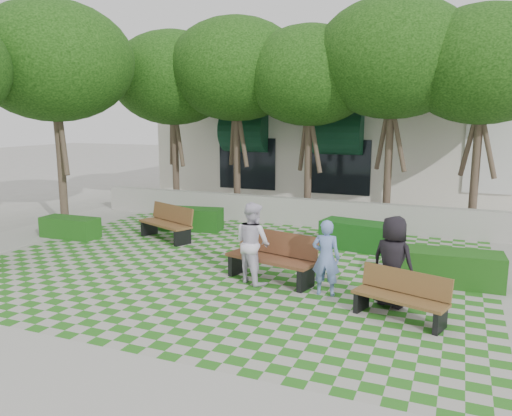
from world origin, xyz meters
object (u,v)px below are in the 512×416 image
at_px(bench_mid, 272,258).
at_px(person_blue, 326,258).
at_px(hedge_midright, 361,236).
at_px(bench_west, 167,223).
at_px(bench_east, 401,297).
at_px(person_dark, 393,262).
at_px(hedge_midleft, 191,219).
at_px(hedge_west, 70,227).
at_px(person_white, 253,243).
at_px(hedge_east, 451,268).

height_order(bench_mid, person_blue, person_blue).
distance_m(bench_mid, hedge_midright, 3.66).
height_order(bench_mid, bench_west, bench_mid).
distance_m(bench_east, bench_mid, 3.13).
relative_size(bench_west, hedge_midright, 0.94).
distance_m(person_blue, person_dark, 1.34).
height_order(hedge_midleft, hedge_west, hedge_midleft).
relative_size(bench_west, person_white, 1.13).
distance_m(bench_west, hedge_east, 7.97).
height_order(hedge_east, hedge_midright, hedge_midright).
height_order(bench_east, bench_west, bench_west).
bearing_deg(hedge_west, hedge_midright, 13.36).
xyz_separation_m(bench_east, hedge_midleft, (-7.12, 4.90, -0.07)).
height_order(hedge_west, person_blue, person_blue).
distance_m(hedge_midright, hedge_midleft, 5.55).
bearing_deg(bench_mid, person_white, -128.97).
bearing_deg(bench_west, hedge_east, 15.35).
bearing_deg(bench_east, person_blue, 172.91).
xyz_separation_m(hedge_east, person_dark, (-1.04, -1.78, 0.52)).
height_order(hedge_east, hedge_midleft, hedge_east).
bearing_deg(person_white, person_blue, -157.91).
distance_m(hedge_east, hedge_midleft, 8.30).
distance_m(bench_west, person_dark, 7.45).
relative_size(hedge_midright, hedge_west, 1.22).
xyz_separation_m(hedge_midright, person_dark, (1.34, -3.95, 0.51)).
distance_m(bench_west, hedge_west, 2.99).
bearing_deg(bench_mid, bench_west, 164.60).
bearing_deg(bench_west, person_dark, 0.48).
xyz_separation_m(bench_mid, hedge_west, (-7.05, 1.42, -0.21)).
relative_size(hedge_west, person_white, 0.99).
relative_size(hedge_midleft, hedge_west, 1.14).
height_order(bench_mid, hedge_west, bench_mid).
xyz_separation_m(hedge_west, person_blue, (8.38, -1.87, 0.48)).
height_order(hedge_east, person_white, person_white).
relative_size(bench_east, hedge_west, 1.00).
height_order(bench_mid, person_dark, person_dark).
relative_size(bench_mid, person_white, 1.21).
distance_m(bench_west, hedge_midright, 5.62).
relative_size(hedge_midright, person_white, 1.20).
bearing_deg(hedge_midleft, hedge_midright, -3.40).
xyz_separation_m(hedge_midleft, person_blue, (5.55, -4.18, 0.44)).
xyz_separation_m(bench_mid, hedge_east, (3.69, 1.24, -0.15)).
relative_size(bench_east, hedge_east, 0.84).
bearing_deg(bench_west, person_blue, -3.45).
relative_size(hedge_east, hedge_midleft, 1.05).
height_order(bench_east, person_dark, person_dark).
height_order(hedge_east, hedge_west, hedge_east).
xyz_separation_m(person_blue, person_white, (-1.69, 0.17, 0.11)).
xyz_separation_m(hedge_midleft, hedge_west, (-2.83, -2.32, -0.04)).
bearing_deg(hedge_west, person_white, -14.21).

